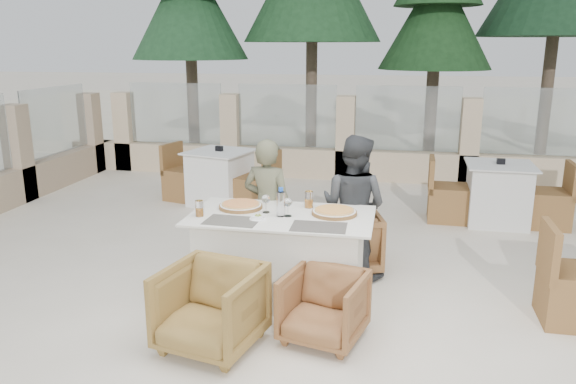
% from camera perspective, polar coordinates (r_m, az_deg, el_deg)
% --- Properties ---
extents(ground, '(80.00, 80.00, 0.00)m').
position_cam_1_polar(ground, '(5.13, 0.49, -10.78)').
color(ground, beige).
rests_on(ground, ground).
extents(sand_patch, '(30.00, 16.00, 0.01)m').
position_cam_1_polar(sand_patch, '(18.70, 8.47, 7.74)').
color(sand_patch, beige).
rests_on(sand_patch, ground).
extents(perimeter_wall_far, '(10.00, 0.34, 1.60)m').
position_cam_1_polar(perimeter_wall_far, '(9.50, 5.86, 6.08)').
color(perimeter_wall_far, beige).
rests_on(perimeter_wall_far, ground).
extents(pine_far_left, '(2.42, 2.42, 5.50)m').
position_cam_1_polar(pine_far_left, '(12.36, -9.98, 16.98)').
color(pine_far_left, '#204C28').
rests_on(pine_far_left, ground).
extents(pine_centre, '(2.20, 2.20, 5.00)m').
position_cam_1_polar(pine_centre, '(11.78, 14.80, 15.63)').
color(pine_centre, '#1B3F1C').
rests_on(pine_centre, ground).
extents(dining_table, '(1.60, 0.90, 0.77)m').
position_cam_1_polar(dining_table, '(5.03, -0.66, -6.54)').
color(dining_table, silver).
rests_on(dining_table, ground).
extents(placemat_near_left, '(0.46, 0.32, 0.00)m').
position_cam_1_polar(placemat_near_left, '(4.76, -5.71, -2.93)').
color(placemat_near_left, '#5B574E').
rests_on(placemat_near_left, dining_table).
extents(placemat_near_right, '(0.46, 0.31, 0.00)m').
position_cam_1_polar(placemat_near_right, '(4.59, 3.15, -3.55)').
color(placemat_near_right, '#534E47').
rests_on(placemat_near_right, dining_table).
extents(pizza_left, '(0.40, 0.40, 0.05)m').
position_cam_1_polar(pizza_left, '(5.12, -4.83, -1.36)').
color(pizza_left, '#DB511D').
rests_on(pizza_left, dining_table).
extents(pizza_right, '(0.52, 0.52, 0.05)m').
position_cam_1_polar(pizza_right, '(4.93, 4.73, -2.00)').
color(pizza_right, orange).
rests_on(pizza_right, dining_table).
extents(water_bottle, '(0.08, 0.08, 0.26)m').
position_cam_1_polar(water_bottle, '(4.83, -0.73, -1.01)').
color(water_bottle, '#B5DAEE').
rests_on(water_bottle, dining_table).
extents(wine_glass_centre, '(0.09, 0.09, 0.18)m').
position_cam_1_polar(wine_glass_centre, '(4.95, -2.26, -1.08)').
color(wine_glass_centre, silver).
rests_on(wine_glass_centre, dining_table).
extents(wine_glass_near, '(0.09, 0.09, 0.18)m').
position_cam_1_polar(wine_glass_near, '(4.84, -0.01, -1.44)').
color(wine_glass_near, white).
rests_on(wine_glass_near, dining_table).
extents(beer_glass_left, '(0.08, 0.08, 0.14)m').
position_cam_1_polar(beer_glass_left, '(4.91, -8.99, -1.66)').
color(beer_glass_left, orange).
rests_on(beer_glass_left, dining_table).
extents(beer_glass_right, '(0.08, 0.08, 0.15)m').
position_cam_1_polar(beer_glass_right, '(5.11, 2.13, -0.76)').
color(beer_glass_right, orange).
rests_on(beer_glass_right, dining_table).
extents(olive_dish, '(0.13, 0.13, 0.04)m').
position_cam_1_polar(olive_dish, '(4.78, -3.06, -2.54)').
color(olive_dish, white).
rests_on(olive_dish, dining_table).
extents(armchair_far_left, '(0.85, 0.86, 0.60)m').
position_cam_1_polar(armchair_far_left, '(5.83, -2.30, -4.39)').
color(armchair_far_left, '#985E37').
rests_on(armchair_far_left, ground).
extents(armchair_far_right, '(0.80, 0.81, 0.61)m').
position_cam_1_polar(armchair_far_right, '(5.70, 5.94, -4.87)').
color(armchair_far_right, brown).
rests_on(armchair_far_right, ground).
extents(armchair_near_left, '(0.82, 0.83, 0.63)m').
position_cam_1_polar(armchair_near_left, '(4.28, -7.86, -11.60)').
color(armchair_near_left, olive).
rests_on(armchair_near_left, ground).
extents(armchair_near_right, '(0.71, 0.72, 0.54)m').
position_cam_1_polar(armchair_near_right, '(4.38, 3.65, -11.56)').
color(armchair_near_right, brown).
rests_on(armchair_near_right, ground).
extents(diner_left, '(0.54, 0.41, 1.36)m').
position_cam_1_polar(diner_left, '(5.45, -2.08, -1.60)').
color(diner_left, '#5C5C43').
rests_on(diner_left, ground).
extents(diner_right, '(0.83, 0.75, 1.40)m').
position_cam_1_polar(diner_right, '(5.45, 6.67, -1.47)').
color(diner_right, '#3B3E41').
rests_on(diner_right, ground).
extents(bg_table_a, '(1.79, 1.20, 0.77)m').
position_cam_1_polar(bg_table_a, '(8.03, -6.92, 1.45)').
color(bg_table_a, white).
rests_on(bg_table_a, ground).
extents(bg_table_b, '(1.66, 0.86, 0.77)m').
position_cam_1_polar(bg_table_b, '(7.58, 20.53, -0.18)').
color(bg_table_b, silver).
rests_on(bg_table_b, ground).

